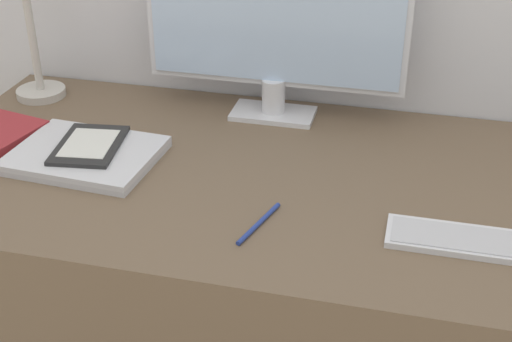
{
  "coord_description": "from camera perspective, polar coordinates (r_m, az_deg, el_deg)",
  "views": [
    {
      "loc": [
        0.27,
        -1.08,
        1.49
      ],
      "look_at": [
        -0.02,
        0.07,
        0.81
      ],
      "focal_mm": 50.0,
      "sensor_mm": 36.0,
      "label": 1
    }
  ],
  "objects": [
    {
      "name": "ereader",
      "position": [
        1.57,
        -13.2,
        2.04
      ],
      "size": [
        0.15,
        0.2,
        0.01
      ],
      "color": "black",
      "rests_on": "laptop"
    },
    {
      "name": "desk_lamp",
      "position": [
        1.83,
        -17.9,
        12.89
      ],
      "size": [
        0.12,
        0.12,
        0.4
      ],
      "color": "#BCB7AD",
      "rests_on": "desk"
    },
    {
      "name": "desk",
      "position": [
        1.69,
        1.41,
        -11.34
      ],
      "size": [
        1.55,
        0.75,
        0.75
      ],
      "color": "brown",
      "rests_on": "ground_plane"
    },
    {
      "name": "keyboard",
      "position": [
        1.31,
        16.17,
        -5.32
      ],
      "size": [
        0.27,
        0.1,
        0.01
      ],
      "color": "silver",
      "rests_on": "desk"
    },
    {
      "name": "laptop",
      "position": [
        1.56,
        -13.48,
        1.25
      ],
      "size": [
        0.31,
        0.25,
        0.02
      ],
      "color": "#BCBCC1",
      "rests_on": "desk"
    },
    {
      "name": "pen",
      "position": [
        1.31,
        0.24,
        -4.21
      ],
      "size": [
        0.05,
        0.15,
        0.01
      ],
      "color": "navy",
      "rests_on": "desk"
    },
    {
      "name": "monitor",
      "position": [
        1.64,
        1.5,
        12.11
      ],
      "size": [
        0.61,
        0.11,
        0.44
      ],
      "color": "silver",
      "rests_on": "desk"
    }
  ]
}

